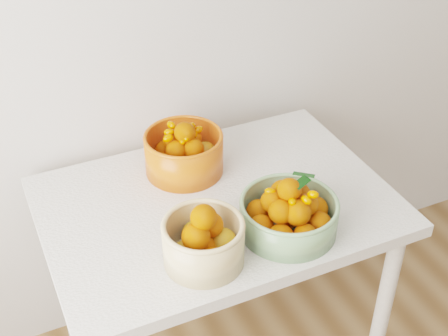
{
  "coord_description": "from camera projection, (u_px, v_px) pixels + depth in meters",
  "views": [
    {
      "loc": [
        -0.97,
        0.31,
        1.88
      ],
      "look_at": [
        -0.42,
        1.52,
        0.92
      ],
      "focal_mm": 50.0,
      "sensor_mm": 36.0,
      "label": 1
    }
  ],
  "objects": [
    {
      "name": "bowl_green",
      "position": [
        289.0,
        213.0,
        1.67
      ],
      "size": [
        0.33,
        0.33,
        0.17
      ],
      "rotation": [
        0.0,
        0.0,
        0.27
      ],
      "color": "#7DA674",
      "rests_on": "table"
    },
    {
      "name": "bowl_orange",
      "position": [
        184.0,
        152.0,
        1.89
      ],
      "size": [
        0.25,
        0.25,
        0.17
      ],
      "rotation": [
        0.0,
        0.0,
        0.06
      ],
      "color": "#E35016",
      "rests_on": "table"
    },
    {
      "name": "table",
      "position": [
        217.0,
        225.0,
        1.86
      ],
      "size": [
        1.0,
        0.7,
        0.75
      ],
      "color": "silver",
      "rests_on": "ground"
    },
    {
      "name": "bowl_cream",
      "position": [
        204.0,
        241.0,
        1.57
      ],
      "size": [
        0.25,
        0.25,
        0.18
      ],
      "rotation": [
        0.0,
        0.0,
        -0.24
      ],
      "color": "#D8BA84",
      "rests_on": "table"
    }
  ]
}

